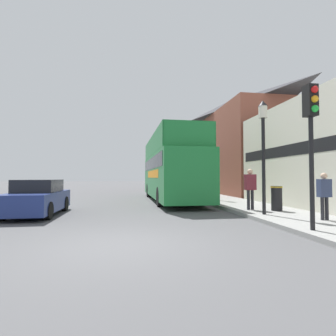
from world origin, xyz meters
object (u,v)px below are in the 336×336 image
Objects in this scene: tour_bus at (170,172)px; pedestrian_second at (250,185)px; traffic_signal at (311,123)px; litter_bin at (277,198)px; lamp_post_nearest at (263,135)px; lamp_post_second at (203,146)px; pedestrian_nearest at (324,192)px; parked_car_far_side at (38,198)px; parked_car_ahead_of_bus at (162,186)px.

pedestrian_second is (2.46, -6.41, -0.68)m from tour_bus.
litter_bin is at bearing 71.42° from traffic_signal.
lamp_post_nearest is 7.54m from lamp_post_second.
traffic_signal is at bearing -79.39° from tour_bus.
lamp_post_nearest is (-1.30, 1.51, 2.09)m from pedestrian_nearest.
traffic_signal is 0.76× the size of lamp_post_second.
tour_bus reaches higher than parked_car_far_side.
litter_bin is at bearing 40.57° from lamp_post_nearest.
lamp_post_nearest is at bearing -85.76° from parked_car_ahead_of_bus.
pedestrian_second is 0.41× the size of lamp_post_nearest.
pedestrian_nearest is 3.12m from pedestrian_second.
pedestrian_second is 0.34× the size of lamp_post_second.
lamp_post_second is (1.55, -9.07, 2.99)m from parked_car_ahead_of_bus.
parked_car_far_side is 10.66m from pedestrian_nearest.
pedestrian_second is at bearing 175.12° from parked_car_far_side.
litter_bin is (-0.23, 2.43, -0.39)m from pedestrian_nearest.
traffic_signal is at bearing -136.64° from pedestrian_nearest.
parked_car_ahead_of_bus is 15.34m from pedestrian_second.
litter_bin is at bearing -64.09° from tour_bus.
parked_car_ahead_of_bus is at bearing 99.54° from pedestrian_nearest.
parked_car_far_side is (-6.98, -14.50, 0.03)m from parked_car_ahead_of_bus.
lamp_post_second is at bearing -7.39° from tour_bus.
pedestrian_second reaches higher than litter_bin.
tour_bus is at bearing 111.01° from pedestrian_second.
tour_bus is 8.91m from parked_car_ahead_of_bus.
litter_bin is (9.79, -1.17, 0.01)m from parked_car_far_side.
tour_bus reaches higher than litter_bin.
pedestrian_nearest is 2.84m from traffic_signal.
pedestrian_second reaches higher than parked_car_ahead_of_bus.
tour_bus is 11.06× the size of litter_bin.
tour_bus is 8.64m from parked_car_far_side.
pedestrian_nearest is 9.51m from lamp_post_second.
lamp_post_nearest is (-0.13, -1.37, 1.96)m from pedestrian_second.
tour_bus is 2.78m from lamp_post_second.
parked_car_ahead_of_bus is 1.07× the size of lamp_post_nearest.
traffic_signal reaches higher than pedestrian_nearest.
parked_car_ahead_of_bus is (0.59, 8.81, -1.24)m from tour_bus.
tour_bus is 11.00m from traffic_signal.
lamp_post_second reaches higher than litter_bin.
lamp_post_nearest is at bearing -95.21° from pedestrian_second.
litter_bin is at bearing -81.58° from parked_car_ahead_of_bus.
lamp_post_nearest is 2.85m from litter_bin.
parked_car_ahead_of_bus is 1.19× the size of traffic_signal.
traffic_signal is 2.97m from lamp_post_nearest.
tour_bus is 10.01m from pedestrian_nearest.
pedestrian_second reaches higher than pedestrian_nearest.
pedestrian_nearest is at bearing -84.68° from litter_bin.
traffic_signal is 0.90× the size of lamp_post_nearest.
lamp_post_nearest reaches higher than pedestrian_second.
lamp_post_nearest is at bearing -139.43° from litter_bin.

